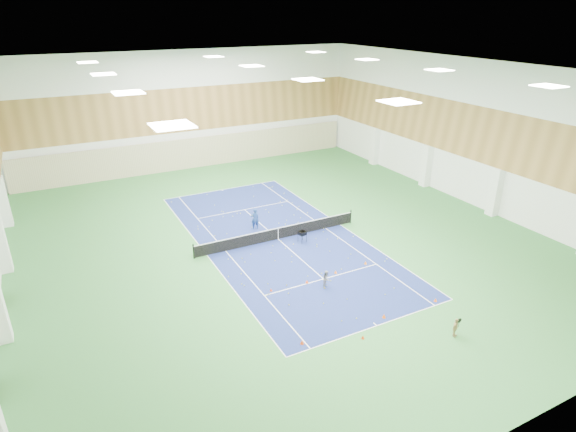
{
  "coord_description": "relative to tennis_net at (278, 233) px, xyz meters",
  "views": [
    {
      "loc": [
        -14.1,
        -28.58,
        15.67
      ],
      "look_at": [
        0.51,
        -0.59,
        2.0
      ],
      "focal_mm": 30.0,
      "sensor_mm": 36.0,
      "label": 1
    }
  ],
  "objects": [
    {
      "name": "ground",
      "position": [
        0.0,
        0.0,
        -0.55
      ],
      "size": [
        40.0,
        40.0,
        0.0
      ],
      "primitive_type": "plane",
      "color": "#307234",
      "rests_on": "ground"
    },
    {
      "name": "court_surface",
      "position": [
        0.0,
        0.0,
        -0.55
      ],
      "size": [
        10.97,
        23.77,
        0.01
      ],
      "primitive_type": "cube",
      "color": "navy",
      "rests_on": "ground"
    },
    {
      "name": "tennis_net",
      "position": [
        0.0,
        0.0,
        0.0
      ],
      "size": [
        12.8,
        0.1,
        1.1
      ],
      "primitive_type": null,
      "color": "black",
      "rests_on": "ground"
    },
    {
      "name": "ball_cart",
      "position": [
        1.34,
        -1.22,
        -0.11
      ],
      "size": [
        0.6,
        0.6,
        0.89
      ],
      "primitive_type": null,
      "rotation": [
        0.0,
        0.0,
        0.19
      ],
      "color": "black",
      "rests_on": "ground"
    },
    {
      "name": "cone_svc_a",
      "position": [
        -3.53,
        -6.12,
        -0.46
      ],
      "size": [
        0.17,
        0.17,
        0.19
      ],
      "primitive_type": "cone",
      "color": "#FF490D",
      "rests_on": "ground"
    },
    {
      "name": "cone_base_b",
      "position": [
        -1.31,
        -12.42,
        -0.45
      ],
      "size": [
        0.18,
        0.18,
        0.2
      ],
      "primitive_type": "cone",
      "color": "#DB3D0B",
      "rests_on": "ground"
    },
    {
      "name": "coach",
      "position": [
        -0.74,
        2.51,
        0.29
      ],
      "size": [
        0.66,
        0.49,
        1.67
      ],
      "primitive_type": "imported",
      "rotation": [
        0.0,
        0.0,
        2.99
      ],
      "color": "navy",
      "rests_on": "ground"
    },
    {
      "name": "wood_cladding",
      "position": [
        0.0,
        0.0,
        7.45
      ],
      "size": [
        36.0,
        40.0,
        8.0
      ],
      "primitive_type": null,
      "color": "#A0743B",
      "rests_on": "room_shell"
    },
    {
      "name": "child_court",
      "position": [
        -0.33,
        -7.25,
        0.0
      ],
      "size": [
        0.68,
        0.68,
        1.11
      ],
      "primitive_type": "imported",
      "rotation": [
        0.0,
        0.0,
        0.77
      ],
      "color": "gray",
      "rests_on": "ground"
    },
    {
      "name": "child_apron",
      "position": [
        3.03,
        -14.44,
        -0.01
      ],
      "size": [
        0.68,
        0.48,
        1.07
      ],
      "primitive_type": "imported",
      "rotation": [
        0.0,
        0.0,
        0.39
      ],
      "color": "tan",
      "rests_on": "ground"
    },
    {
      "name": "cone_svc_d",
      "position": [
        3.48,
        -6.04,
        -0.44
      ],
      "size": [
        0.2,
        0.2,
        0.22
      ],
      "primitive_type": "cone",
      "color": "orange",
      "rests_on": "ground"
    },
    {
      "name": "cone_svc_c",
      "position": [
        1.07,
        -6.13,
        -0.44
      ],
      "size": [
        0.2,
        0.2,
        0.22
      ],
      "primitive_type": "cone",
      "color": "#FF660D",
      "rests_on": "ground"
    },
    {
      "name": "cone_base_c",
      "position": [
        0.8,
        -11.46,
        -0.43
      ],
      "size": [
        0.22,
        0.22,
        0.24
      ],
      "primitive_type": "cone",
      "color": "#E8550C",
      "rests_on": "ground"
    },
    {
      "name": "back_curtain",
      "position": [
        0.0,
        19.75,
        1.05
      ],
      "size": [
        35.4,
        0.16,
        3.2
      ],
      "primitive_type": "cube",
      "color": "#C6B793",
      "rests_on": "ground"
    },
    {
      "name": "tennis_balls_scatter",
      "position": [
        0.0,
        0.0,
        -0.5
      ],
      "size": [
        10.57,
        22.77,
        0.07
      ],
      "primitive_type": null,
      "color": "gold",
      "rests_on": "ground"
    },
    {
      "name": "ceiling_light_grid",
      "position": [
        0.0,
        0.0,
        11.37
      ],
      "size": [
        21.4,
        25.4,
        0.06
      ],
      "primitive_type": null,
      "color": "white",
      "rests_on": "room_shell"
    },
    {
      "name": "cone_base_d",
      "position": [
        4.46,
        -11.56,
        -0.44
      ],
      "size": [
        0.2,
        0.2,
        0.22
      ],
      "primitive_type": "cone",
      "color": "#FF560D",
      "rests_on": "ground"
    },
    {
      "name": "cone_svc_b",
      "position": [
        -1.16,
        -6.33,
        -0.44
      ],
      "size": [
        0.21,
        0.21,
        0.23
      ],
      "primitive_type": "cone",
      "color": "#EE440C",
      "rests_on": "ground"
    },
    {
      "name": "cone_base_a",
      "position": [
        -4.3,
        -11.35,
        -0.43
      ],
      "size": [
        0.21,
        0.21,
        0.24
      ],
      "primitive_type": "cone",
      "color": "#EA430C",
      "rests_on": "ground"
    },
    {
      "name": "room_shell",
      "position": [
        0.0,
        0.0,
        5.45
      ],
      "size": [
        36.0,
        40.0,
        12.0
      ],
      "primitive_type": null,
      "color": "white",
      "rests_on": "ground"
    }
  ]
}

